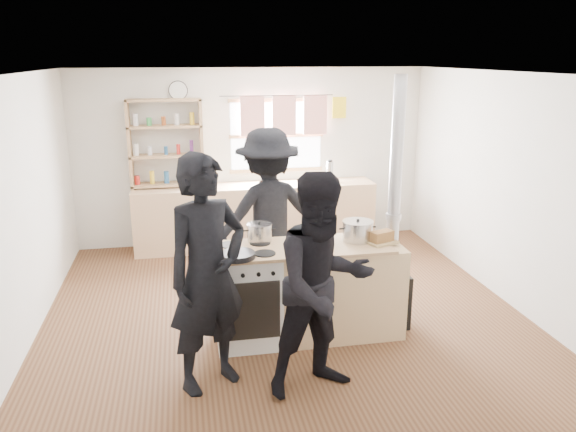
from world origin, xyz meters
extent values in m
cube|color=brown|center=(0.00, 0.00, -0.01)|extent=(5.00, 5.00, 0.01)
cube|color=tan|center=(0.00, 2.22, 0.45)|extent=(3.40, 0.55, 0.90)
cube|color=tan|center=(-1.20, 2.34, 0.94)|extent=(1.00, 0.28, 0.03)
cube|color=tan|center=(-1.20, 2.34, 1.33)|extent=(1.00, 0.28, 0.03)
cube|color=tan|center=(-1.20, 2.34, 1.74)|extent=(1.00, 0.28, 0.03)
cube|color=tan|center=(-1.20, 2.34, 2.08)|extent=(1.00, 0.28, 0.03)
cube|color=tan|center=(-1.68, 2.34, 1.50)|extent=(0.04, 0.28, 1.20)
cube|color=tan|center=(-0.72, 2.34, 1.50)|extent=(0.04, 0.28, 1.20)
cylinder|color=silver|center=(1.08, 2.22, 1.05)|extent=(0.10, 0.10, 0.30)
cube|color=white|center=(-0.45, -0.55, 0.45)|extent=(0.60, 0.60, 0.90)
cube|color=tan|center=(0.45, -0.55, 0.45)|extent=(1.20, 0.60, 0.90)
cube|color=tan|center=(0.00, -0.55, 0.92)|extent=(1.84, 0.64, 0.03)
cylinder|color=black|center=(-0.55, -0.76, 0.96)|extent=(0.37, 0.37, 0.05)
cylinder|color=#296221|center=(-0.55, -0.76, 0.97)|extent=(0.29, 0.29, 0.02)
cube|color=silver|center=(0.19, -0.50, 0.97)|extent=(0.40, 0.34, 0.07)
cube|color=brown|center=(0.19, -0.50, 0.99)|extent=(0.34, 0.29, 0.02)
cylinder|color=#BABABC|center=(-0.29, -0.33, 1.01)|extent=(0.24, 0.24, 0.16)
cylinder|color=#BABABC|center=(-0.29, -0.33, 1.10)|extent=(0.24, 0.24, 0.01)
sphere|color=black|center=(-0.29, -0.33, 1.11)|extent=(0.03, 0.03, 0.03)
cylinder|color=#B3B3B5|center=(0.64, -0.49, 1.02)|extent=(0.29, 0.29, 0.19)
cylinder|color=#B3B3B5|center=(0.64, -0.49, 1.12)|extent=(0.30, 0.30, 0.01)
sphere|color=black|center=(0.64, -0.49, 1.14)|extent=(0.03, 0.03, 0.03)
cube|color=tan|center=(0.85, -0.61, 0.94)|extent=(0.33, 0.29, 0.02)
cube|color=olive|center=(0.85, -0.61, 1.00)|extent=(0.24, 0.18, 0.10)
cube|color=black|center=(1.00, -0.49, 0.28)|extent=(0.35, 0.35, 0.55)
cylinder|color=#ADADB2|center=(1.00, -0.49, 1.53)|extent=(0.12, 0.12, 1.95)
imported|color=black|center=(-0.84, -1.23, 0.98)|extent=(0.85, 0.77, 1.96)
imported|color=black|center=(0.05, -1.47, 0.91)|extent=(1.03, 0.89, 1.83)
imported|color=black|center=(-0.09, 0.44, 0.96)|extent=(1.36, 0.95, 1.92)
camera|label=1|loc=(-0.99, -5.45, 2.67)|focal=35.00mm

